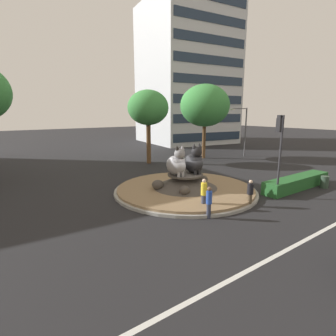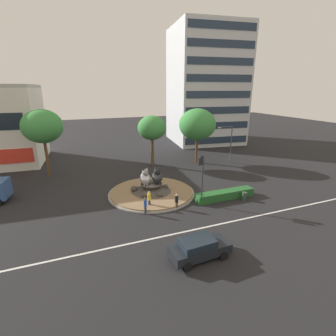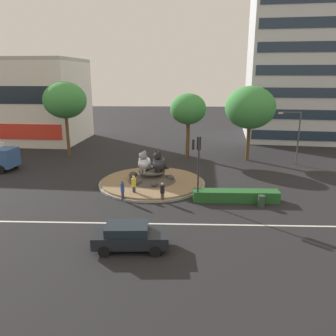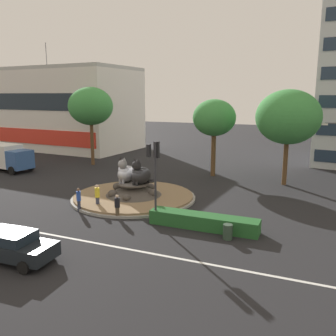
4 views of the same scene
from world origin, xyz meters
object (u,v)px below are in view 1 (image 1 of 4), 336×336
cat_statue_black (194,162)px  pedestrian_black_shirt (250,193)px  pedestrian_blue_shirt (209,201)px  broadleaf_tree_behind_island (148,108)px  cat_statue_grey (177,164)px  second_tree_near_tower (205,106)px  pedestrian_yellow_shirt (204,193)px  streetlight_arm (244,128)px  traffic_light_mast (280,138)px  office_tower (186,75)px  litter_bin (325,182)px

cat_statue_black → pedestrian_black_shirt: bearing=23.1°
pedestrian_blue_shirt → broadleaf_tree_behind_island: bearing=-26.2°
cat_statue_grey → cat_statue_black: size_ratio=0.98×
second_tree_near_tower → cat_statue_black: bearing=-136.0°
pedestrian_yellow_shirt → streetlight_arm: bearing=-19.3°
traffic_light_mast → office_tower: size_ratio=0.22×
streetlight_arm → pedestrian_black_shirt: streetlight_arm is taller
cat_statue_grey → cat_statue_black: (1.41, -0.18, 0.02)m
traffic_light_mast → pedestrian_blue_shirt: size_ratio=3.10×
streetlight_arm → pedestrian_yellow_shirt: 20.34m
office_tower → pedestrian_blue_shirt: (-22.84, -29.84, -11.18)m
streetlight_arm → pedestrian_yellow_shirt: (-16.93, -10.94, -2.68)m
second_tree_near_tower → streetlight_arm: second_tree_near_tower is taller
broadleaf_tree_behind_island → second_tree_near_tower: size_ratio=0.90×
traffic_light_mast → litter_bin: 6.18m
cat_statue_grey → pedestrian_blue_shirt: bearing=-7.4°
office_tower → broadleaf_tree_behind_island: office_tower is taller
broadleaf_tree_behind_island → streetlight_arm: (12.09, -3.03, -2.33)m
traffic_light_mast → streetlight_arm: bearing=-44.7°
second_tree_near_tower → litter_bin: second_tree_near_tower is taller
traffic_light_mast → pedestrian_blue_shirt: (-6.05, 0.01, -2.99)m
traffic_light_mast → second_tree_near_tower: (6.77, 14.11, 2.37)m
traffic_light_mast → pedestrian_yellow_shirt: 6.18m
office_tower → pedestrian_blue_shirt: bearing=-120.1°
office_tower → broadleaf_tree_behind_island: bearing=-132.3°
cat_statue_grey → pedestrian_black_shirt: size_ratio=1.29×
pedestrian_black_shirt → second_tree_near_tower: bearing=-78.3°
cat_statue_grey → second_tree_near_tower: size_ratio=0.24×
traffic_light_mast → office_tower: bearing=-30.2°
broadleaf_tree_behind_island → second_tree_near_tower: second_tree_near_tower is taller
office_tower → second_tree_near_tower: (-10.02, -15.73, -5.82)m
broadleaf_tree_behind_island → litter_bin: bearing=-71.1°
streetlight_arm → broadleaf_tree_behind_island: bearing=-4.2°
broadleaf_tree_behind_island → litter_bin: broadleaf_tree_behind_island is taller
cat_statue_grey → pedestrian_blue_shirt: size_ratio=1.22×
cat_statue_grey → litter_bin: bearing=70.0°
office_tower → pedestrian_black_shirt: office_tower is taller
cat_statue_grey → second_tree_near_tower: 15.54m
pedestrian_black_shirt → pedestrian_blue_shirt: bearing=43.4°
litter_bin → pedestrian_black_shirt: bearing=174.8°
cat_statue_grey → pedestrian_blue_shirt: 4.87m
cat_statue_grey → pedestrian_yellow_shirt: (-0.56, -3.33, -1.12)m
office_tower → broadleaf_tree_behind_island: size_ratio=3.08×
streetlight_arm → pedestrian_black_shirt: size_ratio=3.70×
second_tree_near_tower → streetlight_arm: bearing=-21.8°
cat_statue_black → pedestrian_blue_shirt: 5.28m
cat_statue_black → traffic_light_mast: 5.78m
second_tree_near_tower → pedestrian_blue_shirt: (-12.82, -14.11, -5.36)m
second_tree_near_tower → cat_statue_grey: bearing=-140.2°
cat_statue_black → litter_bin: (8.35, -5.20, -1.64)m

